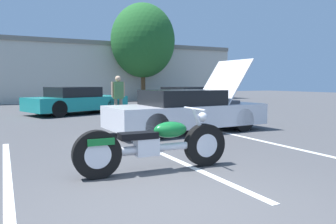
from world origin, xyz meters
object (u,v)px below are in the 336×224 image
at_px(tree_background, 143,41).
at_px(parked_car_mid_row, 76,101).
at_px(motorcycle, 154,145).
at_px(show_car_hood_open, 188,111).
at_px(spectator_near_motorcycle, 118,94).
at_px(parked_car_right_row, 186,98).

relative_size(tree_background, parked_car_mid_row, 1.51).
height_order(motorcycle, show_car_hood_open, show_car_hood_open).
bearing_deg(spectator_near_motorcycle, parked_car_mid_row, 105.45).
xyz_separation_m(motorcycle, show_car_hood_open, (2.61, 3.43, 0.17)).
xyz_separation_m(parked_car_right_row, parked_car_mid_row, (-6.12, -0.69, 0.03)).
xyz_separation_m(motorcycle, parked_car_right_row, (6.94, 11.07, 0.14)).
relative_size(tree_background, spectator_near_motorcycle, 4.31).
xyz_separation_m(motorcycle, spectator_near_motorcycle, (1.73, 7.09, 0.56)).
bearing_deg(parked_car_mid_row, parked_car_right_row, -13.01).
height_order(show_car_hood_open, parked_car_right_row, show_car_hood_open).
bearing_deg(spectator_near_motorcycle, show_car_hood_open, -76.57).
relative_size(motorcycle, spectator_near_motorcycle, 1.54).
bearing_deg(motorcycle, tree_background, 70.72).
relative_size(motorcycle, show_car_hood_open, 0.55).
height_order(motorcycle, parked_car_right_row, parked_car_right_row).
bearing_deg(show_car_hood_open, motorcycle, -130.29).
relative_size(tree_background, motorcycle, 2.81).
xyz_separation_m(show_car_hood_open, spectator_near_motorcycle, (-0.87, 3.66, 0.39)).
distance_m(parked_car_right_row, spectator_near_motorcycle, 6.57).
distance_m(parked_car_mid_row, spectator_near_motorcycle, 3.44).
bearing_deg(parked_car_right_row, tree_background, 67.53).
bearing_deg(parked_car_mid_row, spectator_near_motorcycle, -94.04).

